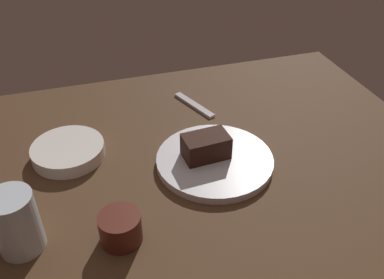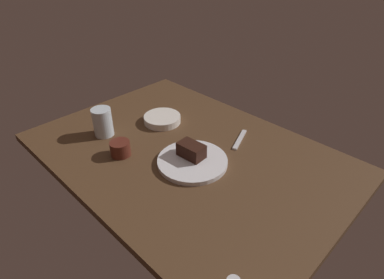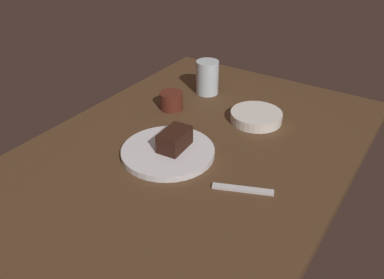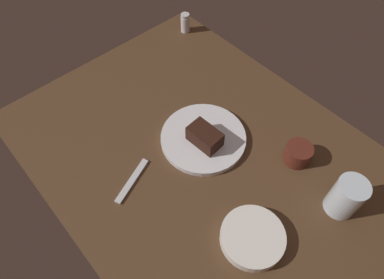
{
  "view_description": "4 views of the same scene",
  "coord_description": "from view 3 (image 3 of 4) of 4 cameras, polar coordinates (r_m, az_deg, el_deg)",
  "views": [
    {
      "loc": [
        19.05,
        71.08,
        62.47
      ],
      "look_at": [
        -2.73,
        -0.34,
        7.77
      ],
      "focal_mm": 39.29,
      "sensor_mm": 36.0,
      "label": 1
    },
    {
      "loc": [
        -72.95,
        70.65,
        75.14
      ],
      "look_at": [
        -1.73,
        -1.29,
        8.83
      ],
      "focal_mm": 30.13,
      "sensor_mm": 36.0,
      "label": 2
    },
    {
      "loc": [
        -82.44,
        -53.53,
        66.07
      ],
      "look_at": [
        -3.82,
        -2.43,
        8.35
      ],
      "focal_mm": 38.41,
      "sensor_mm": 36.0,
      "label": 3
    },
    {
      "loc": [
        35.22,
        -38.86,
        87.25
      ],
      "look_at": [
        -7.78,
        -0.11,
        5.45
      ],
      "focal_mm": 31.71,
      "sensor_mm": 36.0,
      "label": 4
    }
  ],
  "objects": [
    {
      "name": "dessert_spoon",
      "position": [
        1.01,
        7.06,
        -6.86
      ],
      "size": [
        7.26,
        14.59,
        0.7
      ],
      "primitive_type": "cube",
      "rotation": [
        0.0,
        0.0,
        5.09
      ],
      "color": "silver",
      "rests_on": "dining_table"
    },
    {
      "name": "side_bowl",
      "position": [
        1.31,
        8.9,
        3.17
      ],
      "size": [
        16.23,
        16.23,
        3.08
      ],
      "primitive_type": "cylinder",
      "color": "white",
      "rests_on": "dining_table"
    },
    {
      "name": "water_glass",
      "position": [
        1.46,
        2.14,
        8.61
      ],
      "size": [
        7.98,
        7.98,
        11.85
      ],
      "primitive_type": "cylinder",
      "color": "silver",
      "rests_on": "dining_table"
    },
    {
      "name": "chocolate_cake_slice",
      "position": [
        1.12,
        -2.42,
        0.01
      ],
      "size": [
        10.25,
        6.8,
        5.29
      ],
      "primitive_type": "cube",
      "rotation": [
        0.0,
        0.0,
        3.21
      ],
      "color": "black",
      "rests_on": "dessert_plate"
    },
    {
      "name": "coffee_cup",
      "position": [
        1.37,
        -2.89,
        5.41
      ],
      "size": [
        7.65,
        7.65,
        5.72
      ],
      "primitive_type": "cylinder",
      "color": "#562319",
      "rests_on": "dining_table"
    },
    {
      "name": "dessert_plate",
      "position": [
        1.13,
        -3.36,
        -1.72
      ],
      "size": [
        25.81,
        25.81,
        1.74
      ],
      "primitive_type": "cylinder",
      "color": "silver",
      "rests_on": "dining_table"
    },
    {
      "name": "dining_table",
      "position": [
        1.18,
        0.02,
        -1.69
      ],
      "size": [
        120.0,
        84.0,
        3.0
      ],
      "primitive_type": "cube",
      "color": "#4C331E",
      "rests_on": "ground"
    }
  ]
}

